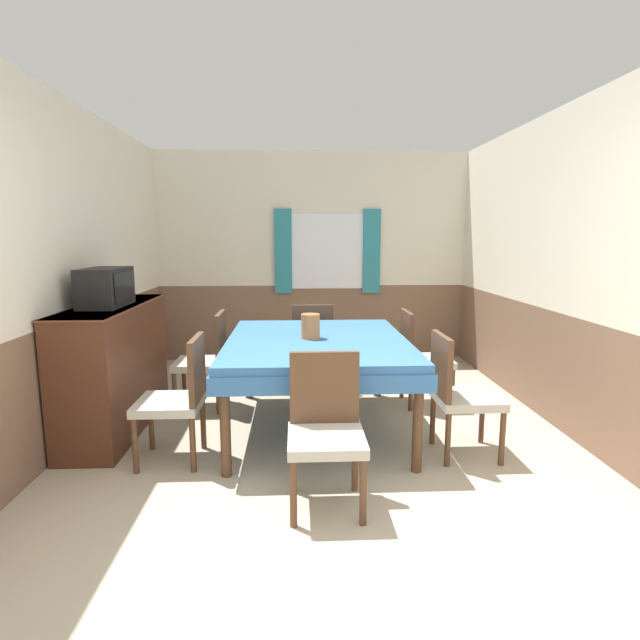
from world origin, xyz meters
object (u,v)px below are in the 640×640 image
(chair_left_near, at_px, (179,395))
(tv, at_px, (106,287))
(chair_right_far, at_px, (420,355))
(chair_head_window, at_px, (312,342))
(chair_head_near, at_px, (326,425))
(vase, at_px, (310,326))
(chair_left_far, at_px, (207,357))
(chair_right_near, at_px, (458,391))
(sideboard, at_px, (115,366))
(dining_table, at_px, (317,350))

(chair_left_near, distance_m, tv, 1.11)
(chair_right_far, relative_size, chair_head_window, 1.00)
(chair_head_near, distance_m, vase, 1.23)
(chair_left_far, bearing_deg, tv, 130.25)
(chair_left_near, height_order, chair_head_near, same)
(chair_left_near, xyz_separation_m, tv, (-0.65, 0.55, 0.70))
(chair_right_near, distance_m, sideboard, 2.70)
(sideboard, xyz_separation_m, vase, (1.59, -0.07, 0.33))
(chair_left_near, bearing_deg, chair_head_near, -121.70)
(chair_head_window, bearing_deg, dining_table, -90.00)
(chair_right_near, xyz_separation_m, chair_head_near, (-0.99, -0.61, 0.00))
(chair_left_far, xyz_separation_m, sideboard, (-0.66, -0.47, 0.05))
(chair_left_near, bearing_deg, dining_table, -60.65)
(chair_left_near, bearing_deg, chair_right_far, -60.65)
(vase, bearing_deg, chair_right_near, -28.43)
(chair_head_window, bearing_deg, chair_left_far, -148.30)
(chair_right_far, xyz_separation_m, vase, (-1.04, -0.55, 0.38))
(dining_table, xyz_separation_m, chair_head_window, (0.00, 1.16, -0.18))
(chair_head_near, height_order, vase, vase)
(tv, relative_size, vase, 2.67)
(chair_right_near, bearing_deg, chair_head_near, -58.30)
(chair_left_near, distance_m, chair_right_far, 2.26)
(dining_table, xyz_separation_m, chair_right_near, (0.99, -0.55, -0.18))
(dining_table, xyz_separation_m, chair_head_near, (0.00, -1.16, -0.18))
(vase, bearing_deg, chair_left_near, -148.94)
(chair_right_near, xyz_separation_m, chair_head_window, (-0.99, 1.72, 0.00))
(chair_left_far, bearing_deg, vase, -120.36)
(dining_table, bearing_deg, chair_head_near, -90.00)
(chair_head_window, bearing_deg, vase, -92.60)
(chair_head_window, bearing_deg, chair_right_near, -60.15)
(chair_head_window, bearing_deg, chair_head_near, -90.00)
(chair_head_near, bearing_deg, chair_head_window, -90.00)
(dining_table, relative_size, chair_head_near, 2.05)
(chair_left_near, xyz_separation_m, chair_head_window, (0.99, 1.72, 0.00))
(chair_left_far, distance_m, chair_left_near, 1.11)
(dining_table, relative_size, chair_left_far, 2.05)
(chair_right_far, height_order, tv, tv)
(tv, bearing_deg, sideboard, 91.27)
(dining_table, height_order, tv, tv)
(dining_table, height_order, chair_left_far, chair_left_far)
(dining_table, xyz_separation_m, tv, (-1.64, 0.00, 0.52))
(chair_left_near, relative_size, vase, 4.48)
(chair_right_far, bearing_deg, chair_left_near, -60.65)
(chair_right_near, relative_size, sideboard, 0.59)
(chair_head_window, xyz_separation_m, vase, (-0.05, -1.16, 0.38))
(chair_right_far, xyz_separation_m, chair_head_near, (-0.99, -1.72, 0.00))
(dining_table, relative_size, chair_head_window, 2.05)
(chair_left_far, xyz_separation_m, chair_right_near, (1.97, -1.11, 0.00))
(vase, bearing_deg, chair_head_window, 87.40)
(chair_left_near, height_order, vase, vase)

